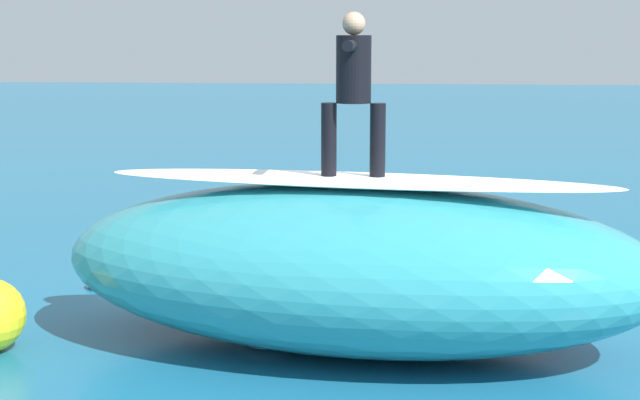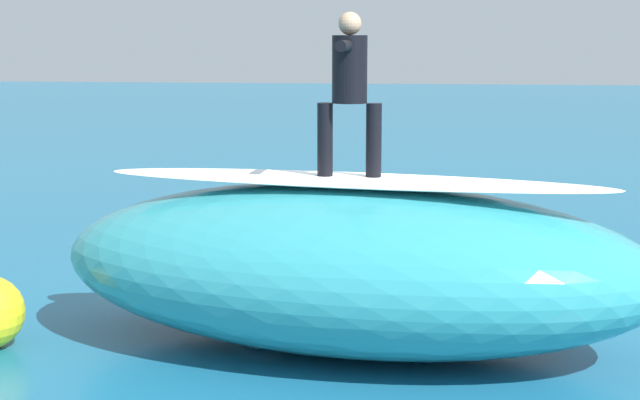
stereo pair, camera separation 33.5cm
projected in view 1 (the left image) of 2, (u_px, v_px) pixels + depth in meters
name	position (u px, v px, depth m)	size (l,w,h in m)	color
ground_plane	(408.00, 305.00, 11.56)	(120.00, 120.00, 0.00)	#196084
wave_crest	(355.00, 266.00, 9.86)	(6.33, 2.97, 1.74)	teal
wave_foam_lip	(355.00, 180.00, 9.70)	(5.38, 1.04, 0.08)	white
surfboard_riding	(353.00, 180.00, 9.71)	(2.02, 0.49, 0.08)	#EAE5C6
surfer_riding	(354.00, 82.00, 9.54)	(0.66, 1.57, 1.66)	black
surfboard_paddling	(295.00, 281.00, 12.56)	(2.42, 0.53, 0.07)	silver
surfer_paddling	(301.00, 267.00, 12.63)	(1.15, 1.52, 0.31)	black
foam_patch_near	(272.00, 339.00, 10.06)	(0.65, 0.63, 0.11)	white
foam_patch_mid	(108.00, 283.00, 12.39)	(0.57, 0.49, 0.10)	white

